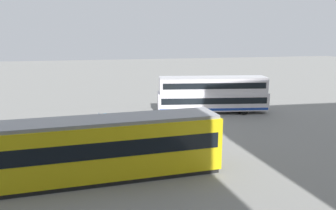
% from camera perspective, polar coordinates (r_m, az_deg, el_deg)
% --- Properties ---
extents(ground_plane, '(160.00, 160.00, 0.00)m').
position_cam_1_polar(ground_plane, '(32.80, 4.30, -2.19)').
color(ground_plane, gray).
extents(double_decker_bus, '(11.64, 4.31, 3.79)m').
position_cam_1_polar(double_decker_bus, '(34.69, 7.67, 1.83)').
color(double_decker_bus, silver).
rests_on(double_decker_bus, ground).
extents(tram_yellow, '(14.13, 3.16, 3.52)m').
position_cam_1_polar(tram_yellow, '(19.07, -11.94, -7.29)').
color(tram_yellow, yellow).
rests_on(tram_yellow, ground).
extents(pedestrian_near_railing, '(0.44, 0.44, 1.73)m').
position_cam_1_polar(pedestrian_near_railing, '(27.37, 0.72, -2.88)').
color(pedestrian_near_railing, black).
rests_on(pedestrian_near_railing, ground).
extents(pedestrian_crossing, '(0.40, 0.40, 1.73)m').
position_cam_1_polar(pedestrian_crossing, '(26.43, 4.98, -3.46)').
color(pedestrian_crossing, '#33384C').
rests_on(pedestrian_crossing, ground).
extents(pedestrian_railing, '(6.66, 0.38, 1.08)m').
position_cam_1_polar(pedestrian_railing, '(27.06, 0.60, -3.63)').
color(pedestrian_railing, gray).
rests_on(pedestrian_railing, ground).
extents(info_sign, '(1.15, 0.33, 2.24)m').
position_cam_1_polar(info_sign, '(25.81, -11.79, -2.78)').
color(info_sign, slate).
rests_on(info_sign, ground).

